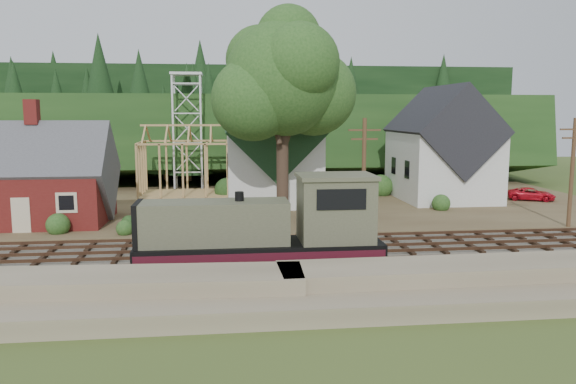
{
  "coord_description": "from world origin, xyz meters",
  "views": [
    {
      "loc": [
        -2.38,
        -31.5,
        8.31
      ],
      "look_at": [
        1.95,
        6.0,
        3.0
      ],
      "focal_mm": 35.0,
      "sensor_mm": 36.0,
      "label": 1
    }
  ],
  "objects": [
    {
      "name": "telegraph_pole_near",
      "position": [
        7.0,
        5.2,
        4.25
      ],
      "size": [
        2.2,
        0.28,
        8.0
      ],
      "color": "#4C331E",
      "rests_on": "ground"
    },
    {
      "name": "patio_set",
      "position": [
        -15.98,
        9.59,
        2.55
      ],
      "size": [
        2.37,
        2.37,
        2.64
      ],
      "color": "silver",
      "rests_on": "village_flat"
    },
    {
      "name": "hillside",
      "position": [
        0.0,
        42.0,
        0.0
      ],
      "size": [
        70.0,
        28.96,
        12.74
      ],
      "primitive_type": "cube",
      "rotation": [
        -0.17,
        0.0,
        0.0
      ],
      "color": "#1E3F19",
      "rests_on": "ground"
    },
    {
      "name": "car_red",
      "position": [
        26.0,
        17.06,
        0.88
      ],
      "size": [
        4.57,
        3.5,
        1.15
      ],
      "primitive_type": "imported",
      "rotation": [
        0.0,
        0.0,
        1.13
      ],
      "color": "red",
      "rests_on": "village_flat"
    },
    {
      "name": "locomotive",
      "position": [
        -0.07,
        -3.0,
        2.2
      ],
      "size": [
        12.54,
        3.14,
        5.0
      ],
      "color": "black",
      "rests_on": "railroad_bed"
    },
    {
      "name": "farmhouse",
      "position": [
        18.0,
        19.0,
        4.87
      ],
      "size": [
        8.4,
        10.8,
        10.6
      ],
      "color": "silver",
      "rests_on": "village_flat"
    },
    {
      "name": "telegraph_pole_far",
      "position": [
        22.0,
        5.2,
        4.25
      ],
      "size": [
        2.2,
        0.28,
        8.0
      ],
      "color": "#4C331E",
      "rests_on": "ground"
    },
    {
      "name": "depot",
      "position": [
        -16.0,
        11.0,
        3.21
      ],
      "size": [
        10.8,
        7.41,
        9.0
      ],
      "color": "#5A1614",
      "rests_on": "village_flat"
    },
    {
      "name": "big_tree",
      "position": [
        2.17,
        10.08,
        10.22
      ],
      "size": [
        10.9,
        8.4,
        14.7
      ],
      "color": "#38281E",
      "rests_on": "village_flat"
    },
    {
      "name": "village_flat",
      "position": [
        0.0,
        18.0,
        0.15
      ],
      "size": [
        64.0,
        26.0,
        0.3
      ],
      "primitive_type": "cube",
      "color": "brown",
      "rests_on": "ground"
    },
    {
      "name": "church",
      "position": [
        2.0,
        19.68,
        5.18
      ],
      "size": [
        8.4,
        15.17,
        13.0
      ],
      "color": "silver",
      "rests_on": "village_flat"
    },
    {
      "name": "railroad_bed",
      "position": [
        0.0,
        0.0,
        0.08
      ],
      "size": [
        64.0,
        11.0,
        0.16
      ],
      "primitive_type": "cube",
      "color": "#726B5B",
      "rests_on": "ground"
    },
    {
      "name": "car_blue",
      "position": [
        -3.76,
        11.78,
        0.85
      ],
      "size": [
        1.42,
        3.26,
        1.1
      ],
      "primitive_type": "imported",
      "rotation": [
        0.0,
        0.0,
        0.04
      ],
      "color": "#538BB2",
      "rests_on": "village_flat"
    },
    {
      "name": "ridge",
      "position": [
        0.0,
        58.0,
        0.0
      ],
      "size": [
        80.0,
        20.0,
        12.0
      ],
      "primitive_type": "cube",
      "color": "black",
      "rests_on": "ground"
    },
    {
      "name": "timber_frame",
      "position": [
        -6.0,
        22.0,
        3.27
      ],
      "size": [
        8.2,
        6.2,
        6.99
      ],
      "color": "tan",
      "rests_on": "village_flat"
    },
    {
      "name": "car_green",
      "position": [
        -18.44,
        12.04,
        0.88
      ],
      "size": [
        3.6,
        1.54,
        1.15
      ],
      "primitive_type": "imported",
      "rotation": [
        0.0,
        0.0,
        1.66
      ],
      "color": "#91B07A",
      "rests_on": "village_flat"
    },
    {
      "name": "embankment",
      "position": [
        0.0,
        -8.5,
        0.0
      ],
      "size": [
        64.0,
        5.0,
        1.6
      ],
      "primitive_type": "cube",
      "color": "#7F7259",
      "rests_on": "ground"
    },
    {
      "name": "lattice_tower",
      "position": [
        -6.0,
        28.0,
        10.03
      ],
      "size": [
        3.2,
        3.2,
        12.12
      ],
      "color": "silver",
      "rests_on": "village_flat"
    },
    {
      "name": "ground",
      "position": [
        0.0,
        0.0,
        0.0
      ],
      "size": [
        140.0,
        140.0,
        0.0
      ],
      "primitive_type": "plane",
      "color": "#384C1E",
      "rests_on": "ground"
    }
  ]
}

